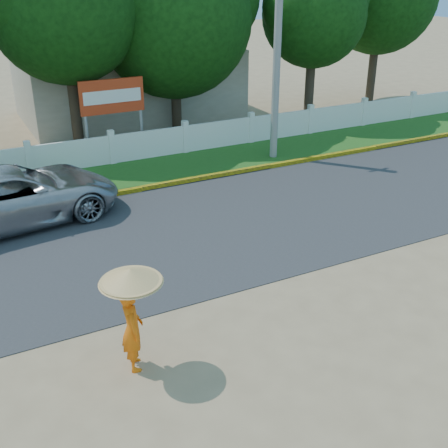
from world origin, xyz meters
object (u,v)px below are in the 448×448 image
(vehicle, at_px, (14,196))
(monk_with_parasol, at_px, (131,304))
(utility_pole, at_px, (277,66))
(billboard, at_px, (112,100))

(vehicle, relative_size, monk_with_parasol, 2.86)
(utility_pole, height_order, monk_with_parasol, utility_pole)
(utility_pole, xyz_separation_m, billboard, (-5.34, 3.19, -1.36))
(utility_pole, distance_m, billboard, 6.36)
(vehicle, distance_m, monk_with_parasol, 7.84)
(utility_pole, height_order, vehicle, utility_pole)
(monk_with_parasol, xyz_separation_m, billboard, (3.59, 12.70, 0.77))
(billboard, bearing_deg, vehicle, -132.55)
(utility_pole, bearing_deg, vehicle, -169.95)
(utility_pole, relative_size, vehicle, 1.17)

